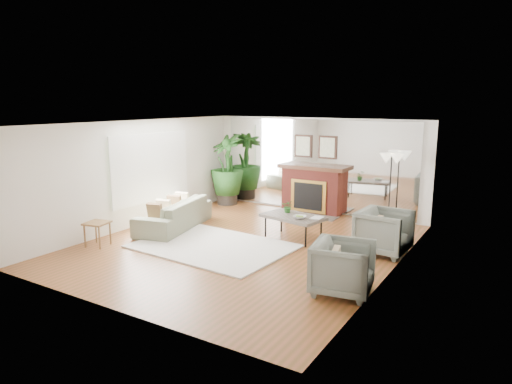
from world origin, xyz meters
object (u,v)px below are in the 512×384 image
Objects in this scene: coffee_table at (293,217)px; armchair_front at (343,268)px; fireplace at (311,188)px; armchair_back at (384,232)px; sofa at (174,214)px; side_table at (97,226)px; floor_lamp at (391,164)px; potted_ficus at (227,167)px.

armchair_front reaches higher than coffee_table.
armchair_back is (2.60, -2.29, -0.22)m from fireplace.
sofa is 1.90m from side_table.
fireplace is at bearing 175.67° from floor_lamp.
armchair_back is 0.56× the size of floor_lamp.
coffee_table is at bearing -123.12° from floor_lamp.
potted_ficus is (-3.17, 2.07, 0.60)m from coffee_table.
floor_lamp is (2.10, -0.16, 0.81)m from fireplace.
potted_ficus reaches higher than armchair_front.
side_table is at bearing -117.46° from fireplace.
armchair_front is 0.53× the size of floor_lamp.
armchair_back reaches higher than sofa.
potted_ficus is 1.17× the size of floor_lamp.
fireplace is 2.14× the size of armchair_back.
fireplace is 0.89× the size of sofa.
sofa is at bearing -166.14° from coffee_table.
fireplace is 2.57m from potted_ficus.
armchair_front is (4.70, -1.45, 0.08)m from sofa.
side_table is at bearing 120.47° from armchair_back.
coffee_table is 1.57× the size of armchair_front.
sofa is 2.88m from potted_ficus.
armchair_front reaches higher than sofa.
potted_ficus is (-0.42, 2.75, 0.74)m from sofa.
sofa is at bearing 63.06° from armchair_front.
potted_ficus reaches higher than side_table.
armchair_front is at bearing -59.98° from fireplace.
fireplace is 3.88× the size of side_table.
fireplace is at bearing 132.47° from sofa.
armchair_front is (2.60, -4.50, -0.25)m from fireplace.
armchair_front is at bearing 59.84° from sofa.
potted_ficus is (0.03, 4.59, 0.66)m from side_table.
side_table is (-2.54, -4.89, -0.24)m from fireplace.
coffee_table reaches higher than side_table.
sofa reaches higher than side_table.
armchair_front is 4.50m from floor_lamp.
potted_ficus reaches higher than armchair_back.
armchair_back is 5.76m from side_table.
sofa is at bearing -145.45° from floor_lamp.
sofa is at bearing 102.81° from armchair_back.
floor_lamp is (1.44, 2.21, 0.99)m from coffee_table.
coffee_table is at bearing 38.24° from side_table.
potted_ficus is at bearing 146.87° from coffee_table.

